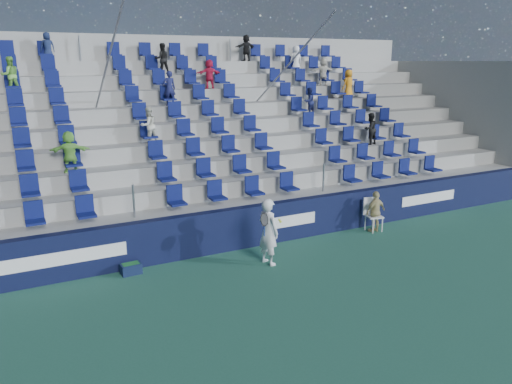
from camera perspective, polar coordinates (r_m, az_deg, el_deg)
ground at (r=11.99m, az=5.34°, el=-11.07°), size 70.00×70.00×0.00m
sponsor_wall at (r=14.32m, az=-1.34°, el=-4.03°), size 24.00×0.32×1.20m
grandstand at (r=18.54m, az=-8.25°, el=5.07°), size 24.00×8.17×6.63m
tennis_player at (r=13.06m, az=1.42°, el=-4.55°), size 0.69×0.73×1.78m
line_judge_chair at (r=16.16m, az=13.12°, el=-2.22°), size 0.56×0.58×1.06m
line_judge at (r=16.03m, az=13.50°, el=-2.18°), size 0.80×0.40×1.31m
ball_bin at (r=13.10m, az=-14.11°, el=-8.44°), size 0.52×0.35×0.28m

